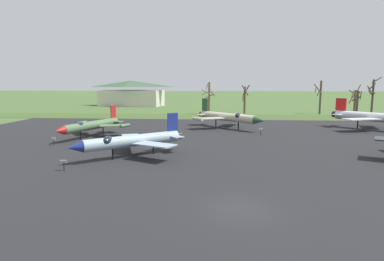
{
  "coord_description": "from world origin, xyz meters",
  "views": [
    {
      "loc": [
        -1.48,
        -19.6,
        7.89
      ],
      "look_at": [
        -4.71,
        21.84,
        1.76
      ],
      "focal_mm": 30.25,
      "sensor_mm": 36.0,
      "label": 1
    }
  ],
  "objects_px": {
    "jet_fighter_rear_right": "(378,117)",
    "jet_fighter_rear_left": "(228,117)",
    "info_placard_front_left": "(64,164)",
    "info_placard_rear_left": "(261,131)",
    "info_placard_rear_center": "(54,140)",
    "jet_fighter_front_left": "(131,141)",
    "jet_fighter_rear_center": "(92,125)",
    "visitor_building": "(132,94)"
  },
  "relations": [
    {
      "from": "jet_fighter_rear_center",
      "to": "info_placard_rear_center",
      "type": "distance_m",
      "value": 7.01
    },
    {
      "from": "info_placard_front_left",
      "to": "info_placard_rear_left",
      "type": "relative_size",
      "value": 0.95
    },
    {
      "from": "jet_fighter_rear_right",
      "to": "info_placard_rear_left",
      "type": "bearing_deg",
      "value": -162.07
    },
    {
      "from": "info_placard_rear_left",
      "to": "visitor_building",
      "type": "relative_size",
      "value": 0.05
    },
    {
      "from": "jet_fighter_front_left",
      "to": "info_placard_rear_left",
      "type": "height_order",
      "value": "jet_fighter_front_left"
    },
    {
      "from": "info_placard_front_left",
      "to": "visitor_building",
      "type": "height_order",
      "value": "visitor_building"
    },
    {
      "from": "jet_fighter_rear_right",
      "to": "visitor_building",
      "type": "height_order",
      "value": "visitor_building"
    },
    {
      "from": "jet_fighter_rear_center",
      "to": "visitor_building",
      "type": "height_order",
      "value": "visitor_building"
    },
    {
      "from": "jet_fighter_front_left",
      "to": "jet_fighter_rear_left",
      "type": "height_order",
      "value": "jet_fighter_rear_left"
    },
    {
      "from": "info_placard_rear_left",
      "to": "jet_fighter_front_left",
      "type": "bearing_deg",
      "value": -134.56
    },
    {
      "from": "info_placard_front_left",
      "to": "info_placard_rear_center",
      "type": "distance_m",
      "value": 13.4
    },
    {
      "from": "jet_fighter_rear_center",
      "to": "jet_fighter_rear_right",
      "type": "relative_size",
      "value": 0.96
    },
    {
      "from": "jet_fighter_front_left",
      "to": "info_placard_front_left",
      "type": "distance_m",
      "value": 7.55
    },
    {
      "from": "info_placard_front_left",
      "to": "jet_fighter_rear_right",
      "type": "bearing_deg",
      "value": 35.0
    },
    {
      "from": "jet_fighter_rear_left",
      "to": "jet_fighter_rear_right",
      "type": "bearing_deg",
      "value": -1.38
    },
    {
      "from": "info_placard_rear_center",
      "to": "jet_fighter_rear_left",
      "type": "height_order",
      "value": "jet_fighter_rear_left"
    },
    {
      "from": "jet_fighter_front_left",
      "to": "jet_fighter_rear_center",
      "type": "relative_size",
      "value": 0.88
    },
    {
      "from": "jet_fighter_front_left",
      "to": "jet_fighter_rear_left",
      "type": "relative_size",
      "value": 0.89
    },
    {
      "from": "visitor_building",
      "to": "jet_fighter_rear_left",
      "type": "bearing_deg",
      "value": -59.91
    },
    {
      "from": "jet_fighter_front_left",
      "to": "jet_fighter_rear_right",
      "type": "xyz_separation_m",
      "value": [
        35.8,
        22.44,
        0.42
      ]
    },
    {
      "from": "jet_fighter_rear_right",
      "to": "jet_fighter_rear_left",
      "type": "bearing_deg",
      "value": 178.62
    },
    {
      "from": "info_placard_rear_center",
      "to": "visitor_building",
      "type": "bearing_deg",
      "value": 97.22
    },
    {
      "from": "info_placard_front_left",
      "to": "info_placard_rear_left",
      "type": "distance_m",
      "value": 29.78
    },
    {
      "from": "info_placard_front_left",
      "to": "info_placard_rear_center",
      "type": "relative_size",
      "value": 0.98
    },
    {
      "from": "info_placard_rear_left",
      "to": "jet_fighter_rear_right",
      "type": "height_order",
      "value": "jet_fighter_rear_right"
    },
    {
      "from": "jet_fighter_rear_right",
      "to": "visitor_building",
      "type": "bearing_deg",
      "value": 135.6
    },
    {
      "from": "jet_fighter_front_left",
      "to": "visitor_building",
      "type": "bearing_deg",
      "value": 104.88
    },
    {
      "from": "info_placard_front_left",
      "to": "jet_fighter_rear_center",
      "type": "relative_size",
      "value": 0.09
    },
    {
      "from": "info_placard_front_left",
      "to": "jet_fighter_rear_right",
      "type": "height_order",
      "value": "jet_fighter_rear_right"
    },
    {
      "from": "jet_fighter_rear_left",
      "to": "info_placard_front_left",
      "type": "bearing_deg",
      "value": -118.44
    },
    {
      "from": "jet_fighter_front_left",
      "to": "jet_fighter_rear_center",
      "type": "xyz_separation_m",
      "value": [
        -9.1,
        12.11,
        -0.03
      ]
    },
    {
      "from": "info_placard_rear_center",
      "to": "jet_fighter_rear_right",
      "type": "distance_m",
      "value": 50.24
    },
    {
      "from": "jet_fighter_rear_left",
      "to": "jet_fighter_rear_right",
      "type": "xyz_separation_m",
      "value": [
        24.77,
        -0.6,
        0.21
      ]
    },
    {
      "from": "jet_fighter_front_left",
      "to": "info_placard_front_left",
      "type": "bearing_deg",
      "value": -128.23
    },
    {
      "from": "jet_fighter_rear_center",
      "to": "visitor_building",
      "type": "distance_m",
      "value": 66.67
    },
    {
      "from": "info_placard_rear_center",
      "to": "info_placard_front_left",
      "type": "bearing_deg",
      "value": -59.0
    },
    {
      "from": "info_placard_rear_center",
      "to": "jet_fighter_rear_center",
      "type": "bearing_deg",
      "value": 69.59
    },
    {
      "from": "jet_fighter_rear_center",
      "to": "jet_fighter_rear_right",
      "type": "xyz_separation_m",
      "value": [
        44.9,
        10.33,
        0.45
      ]
    },
    {
      "from": "jet_fighter_rear_center",
      "to": "info_placard_front_left",
      "type": "bearing_deg",
      "value": -75.98
    },
    {
      "from": "info_placard_rear_center",
      "to": "info_placard_rear_left",
      "type": "xyz_separation_m",
      "value": [
        27.2,
        10.3,
        0.03
      ]
    },
    {
      "from": "info_placard_front_left",
      "to": "jet_fighter_rear_right",
      "type": "relative_size",
      "value": 0.08
    },
    {
      "from": "jet_fighter_rear_left",
      "to": "info_placard_rear_left",
      "type": "distance_m",
      "value": 8.59
    }
  ]
}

